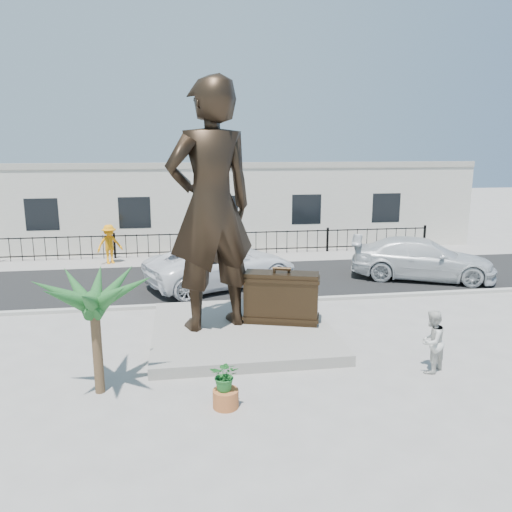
{
  "coord_description": "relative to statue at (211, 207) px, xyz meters",
  "views": [
    {
      "loc": [
        -2.2,
        -12.4,
        5.52
      ],
      "look_at": [
        0.0,
        2.0,
        2.3
      ],
      "focal_mm": 35.0,
      "sensor_mm": 36.0,
      "label": 1
    }
  ],
  "objects": [
    {
      "name": "statue",
      "position": [
        0.0,
        0.0,
        0.0
      ],
      "size": [
        2.99,
        2.43,
        7.08
      ],
      "primitive_type": "imported",
      "rotation": [
        0.0,
        0.0,
        3.47
      ],
      "color": "black",
      "rests_on": "plinth"
    },
    {
      "name": "car_silver",
      "position": [
        9.19,
        5.17,
        -2.98
      ],
      "size": [
        6.33,
        4.41,
        1.7
      ],
      "primitive_type": "imported",
      "rotation": [
        0.0,
        0.0,
        1.19
      ],
      "color": "silver",
      "rests_on": "street"
    },
    {
      "name": "ground",
      "position": [
        1.34,
        -1.67,
        -3.84
      ],
      "size": [
        100.0,
        100.0,
        0.0
      ],
      "primitive_type": "plane",
      "color": "#9E9991",
      "rests_on": "ground"
    },
    {
      "name": "car_white",
      "position": [
        0.74,
        5.36,
        -2.98
      ],
      "size": [
        6.72,
        4.9,
        1.7
      ],
      "primitive_type": "imported",
      "rotation": [
        0.0,
        0.0,
        1.96
      ],
      "color": "white",
      "rests_on": "street"
    },
    {
      "name": "plinth",
      "position": [
        0.84,
        -0.17,
        -3.69
      ],
      "size": [
        5.2,
        5.2,
        0.3
      ],
      "primitive_type": "cube",
      "color": "gray",
      "rests_on": "ground"
    },
    {
      "name": "street",
      "position": [
        1.34,
        6.33,
        -3.84
      ],
      "size": [
        40.0,
        7.0,
        0.01
      ],
      "primitive_type": "cube",
      "color": "black",
      "rests_on": "ground"
    },
    {
      "name": "building",
      "position": [
        1.34,
        15.33,
        -1.64
      ],
      "size": [
        28.0,
        7.0,
        4.4
      ],
      "primitive_type": "cube",
      "color": "silver",
      "rests_on": "ground"
    },
    {
      "name": "curb",
      "position": [
        1.34,
        2.83,
        -3.78
      ],
      "size": [
        40.0,
        0.25,
        0.12
      ],
      "primitive_type": "cube",
      "color": "#A5A399",
      "rests_on": "ground"
    },
    {
      "name": "shrub",
      "position": [
        -0.02,
        -4.26,
        -3.1
      ],
      "size": [
        0.75,
        0.69,
        0.69
      ],
      "primitive_type": "imported",
      "rotation": [
        0.0,
        0.0,
        -0.3
      ],
      "color": "#236C2A",
      "rests_on": "planter"
    },
    {
      "name": "fence",
      "position": [
        1.34,
        11.13,
        -3.24
      ],
      "size": [
        22.0,
        0.1,
        1.2
      ],
      "primitive_type": "cube",
      "color": "black",
      "rests_on": "ground"
    },
    {
      "name": "planter",
      "position": [
        -0.02,
        -4.26,
        -3.64
      ],
      "size": [
        0.56,
        0.56,
        0.4
      ],
      "primitive_type": "cylinder",
      "color": "#AF5D2E",
      "rests_on": "ground"
    },
    {
      "name": "tourist",
      "position": [
        5.18,
        -3.29,
        -3.05
      ],
      "size": [
        0.98,
        0.94,
        1.59
      ],
      "primitive_type": "imported",
      "rotation": [
        0.0,
        0.0,
        3.76
      ],
      "color": "silver",
      "rests_on": "ground"
    },
    {
      "name": "far_sidewalk",
      "position": [
        1.34,
        10.33,
        -3.83
      ],
      "size": [
        40.0,
        2.5,
        0.02
      ],
      "primitive_type": "cube",
      "color": "#9E9991",
      "rests_on": "ground"
    },
    {
      "name": "suitcase",
      "position": [
        2.06,
        -0.02,
        -2.77
      ],
      "size": [
        2.3,
        1.31,
        1.54
      ],
      "primitive_type": "cube",
      "rotation": [
        0.0,
        0.0,
        -0.3
      ],
      "color": "black",
      "rests_on": "plinth"
    },
    {
      "name": "worker",
      "position": [
        -4.23,
        9.95,
        -2.88
      ],
      "size": [
        1.39,
        1.15,
        1.88
      ],
      "primitive_type": "imported",
      "rotation": [
        0.0,
        0.0,
        0.44
      ],
      "color": "orange",
      "rests_on": "far_sidewalk"
    },
    {
      "name": "palm_tree",
      "position": [
        -2.81,
        -3.16,
        -3.84
      ],
      "size": [
        1.8,
        1.8,
        3.2
      ],
      "primitive_type": null,
      "color": "#1D5021",
      "rests_on": "ground"
    }
  ]
}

